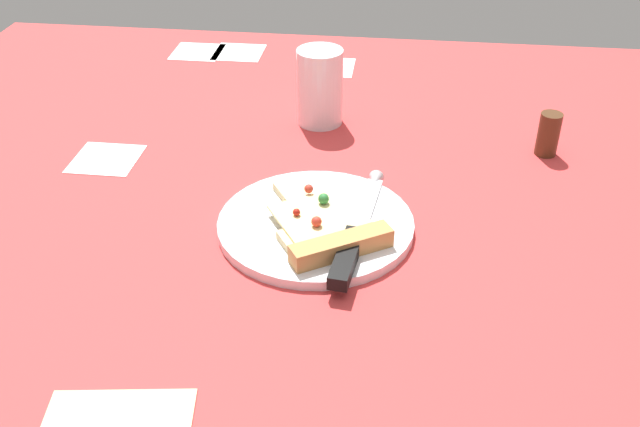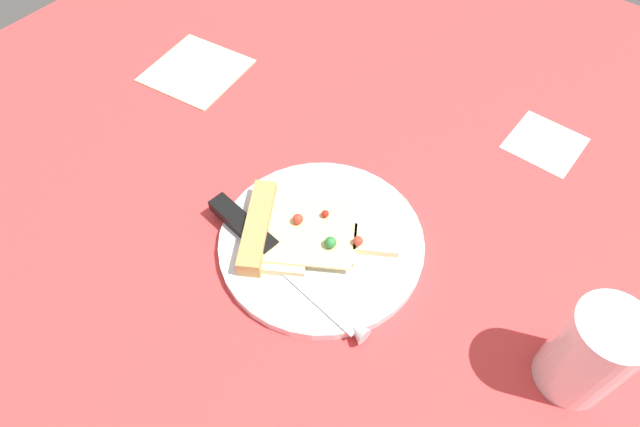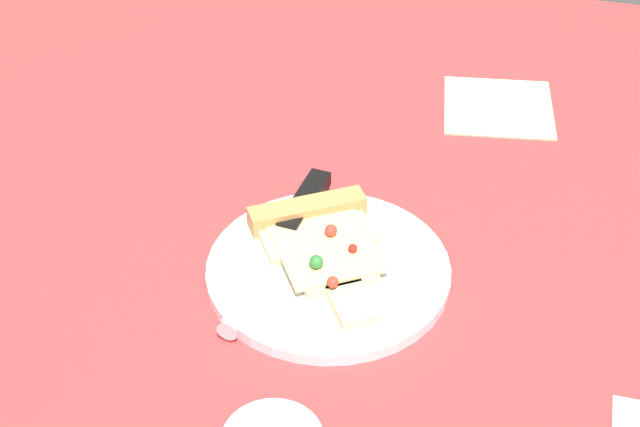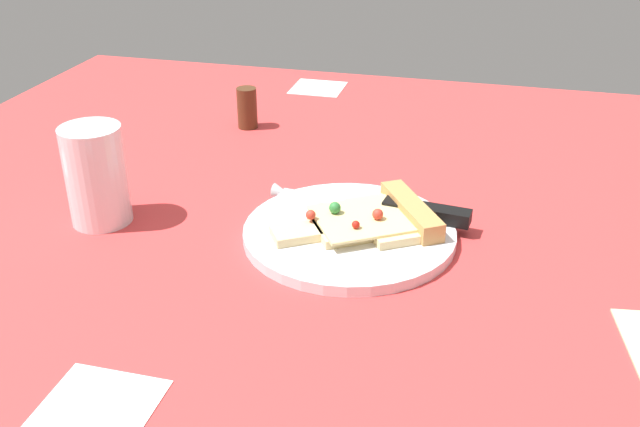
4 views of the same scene
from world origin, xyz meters
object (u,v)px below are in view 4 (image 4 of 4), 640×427
Objects in this scene: plate at (353,234)px; pepper_shaker at (247,108)px; pizza_slice at (374,219)px; drinking_glass at (96,175)px; knife at (388,207)px.

plate is 37.89cm from pepper_shaker.
drinking_glass is at bearing 65.85° from pizza_slice.
plate is at bearing 90.25° from pizza_slice.
drinking_glass is 1.85× the size of pepper_shaker.
knife is 2.08× the size of drinking_glass.
pizza_slice is 0.78× the size of knife.
drinking_glass is (31.33, 4.45, 3.75)cm from pizza_slice.
knife is at bearing 136.11° from pepper_shaker.
plate is 29.78cm from drinking_glass.
pepper_shaker is at bearing -52.56° from plate.
knife is at bearing -45.68° from pizza_slice.
plate is 0.98× the size of knife.
pizza_slice is 3.73cm from knife.
knife is at bearing -121.23° from plate.
drinking_glass is at bearing 110.75° from knife.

